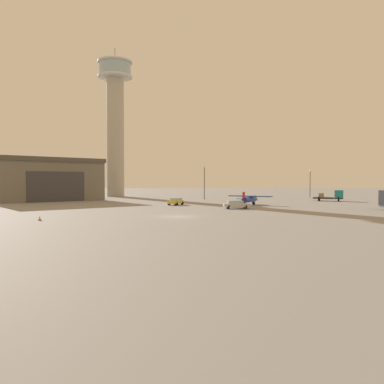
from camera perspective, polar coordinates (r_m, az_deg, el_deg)
ground_plane at (r=49.67m, az=-2.13°, el=-3.71°), size 400.00×400.00×0.00m
control_tower at (r=118.15m, az=-11.47°, el=11.21°), size 10.26×10.26×44.43m
hangar at (r=100.35m, az=-21.67°, el=1.76°), size 32.19×31.64×10.04m
airplane_blue at (r=74.62m, az=8.61°, el=-1.00°), size 8.04×6.65×2.59m
truck_flatbed_teal at (r=93.85m, az=20.46°, el=-0.53°), size 6.99×5.03×2.54m
car_yellow at (r=73.69m, az=-2.45°, el=-1.39°), size 3.26×4.34×1.37m
car_silver at (r=64.20m, az=6.67°, el=-1.85°), size 4.45×2.28×1.37m
light_post_east at (r=111.21m, az=17.34°, el=1.60°), size 0.44×0.44×7.77m
light_post_north at (r=96.49m, az=1.88°, el=1.92°), size 0.44×0.44×8.54m
traffic_cone_near_left at (r=48.26m, az=-21.93°, el=-3.65°), size 0.36×0.36×0.58m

